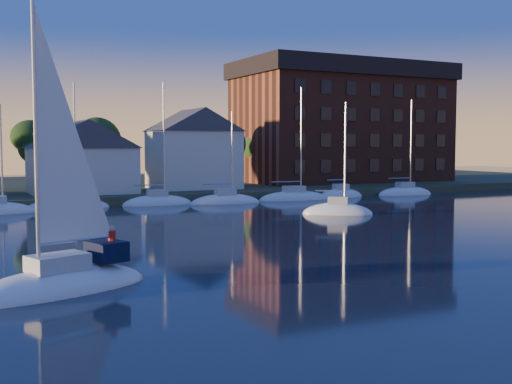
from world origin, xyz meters
TOP-DOWN VIEW (x-y plane):
  - shoreline_land at (0.00, 75.00)m, footprint 160.00×50.00m
  - wooden_dock at (0.00, 52.00)m, footprint 120.00×3.00m
  - clubhouse_centre at (-6.00, 57.00)m, footprint 11.55×8.40m
  - clubhouse_east at (8.00, 59.00)m, footprint 10.50×8.40m
  - condo_block at (34.00, 64.95)m, footprint 31.00×17.00m
  - tree_line at (2.00, 63.00)m, footprint 93.40×5.40m
  - moored_fleet at (-4.00, 49.00)m, footprint 79.50×2.40m
  - hero_sailboat at (-15.94, 13.00)m, footprint 9.07×5.44m
  - drifting_sailboat_right at (12.21, 33.59)m, footprint 6.50×5.39m

SIDE VIEW (x-z plane):
  - shoreline_land at x=0.00m, z-range -1.00..1.00m
  - wooden_dock at x=0.00m, z-range -0.50..0.50m
  - drifting_sailboat_right at x=12.21m, z-range -5.11..5.30m
  - moored_fleet at x=-4.00m, z-range -5.93..6.12m
  - hero_sailboat at x=-15.94m, z-range -6.21..7.36m
  - clubhouse_centre at x=-6.00m, z-range 1.09..9.17m
  - clubhouse_east at x=8.00m, z-range 1.10..10.90m
  - tree_line at x=2.00m, z-range 2.73..11.63m
  - condo_block at x=34.00m, z-range 1.09..18.49m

